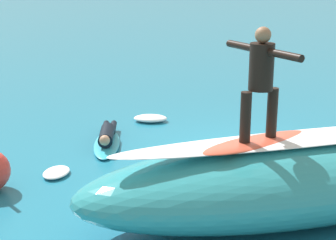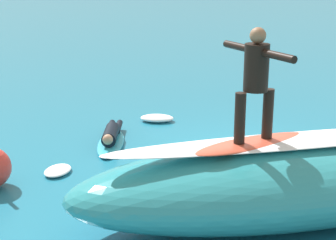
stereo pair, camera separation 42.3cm
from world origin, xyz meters
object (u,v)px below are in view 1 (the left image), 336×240
surfboard_riding (258,142)px  surfer_paddling (107,134)px  surfer_riding (261,75)px  surfboard_paddling (107,144)px

surfboard_riding → surfer_paddling: surfboard_riding is taller
surfer_paddling → surfer_riding: bearing=34.0°
surfboard_riding → surfer_riding: 1.01m
surfboard_riding → surfer_paddling: (1.81, -4.12, -1.05)m
surfer_riding → surfboard_riding: bearing=-17.7°
surfboard_paddling → surfer_riding: bearing=35.0°
surfer_riding → surfboard_paddling: surfer_riding is taller
surfboard_riding → surfer_paddling: 4.62m
surfboard_riding → surfer_riding: (-0.00, 0.00, 1.01)m
surfer_riding → surfer_paddling: size_ratio=0.91×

